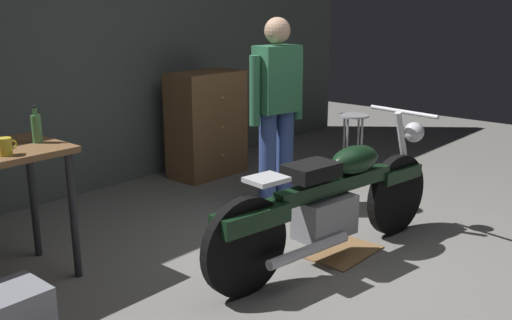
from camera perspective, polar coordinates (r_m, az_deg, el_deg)
ground_plane at (r=4.10m, az=7.15°, el=-10.59°), size 12.00×12.00×0.00m
back_wall at (r=5.75m, az=-16.63°, el=12.25°), size 8.00×0.12×3.10m
motorcycle at (r=4.09m, az=7.51°, el=-3.90°), size 2.18×0.64×1.00m
person_standing at (r=4.98m, az=2.05°, el=5.29°), size 0.56×0.28×1.67m
shop_stool at (r=6.27m, az=9.53°, el=3.15°), size 0.32×0.32×0.64m
wooden_dresser at (r=6.14m, az=-4.87°, el=3.54°), size 0.80×0.47×1.10m
drip_tray at (r=4.37m, az=8.40°, el=-8.88°), size 0.56×0.40×0.01m
mug_yellow_tall at (r=3.74m, az=-23.45°, el=1.22°), size 0.12×0.08×0.11m
bottle at (r=4.00m, az=-20.77°, el=2.97°), size 0.06×0.06×0.24m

